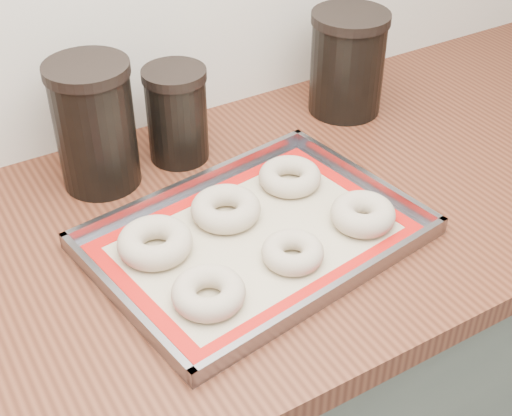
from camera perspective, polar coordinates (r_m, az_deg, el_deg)
cabinet at (r=1.48m, az=4.02°, el=-13.43°), size 3.00×0.65×0.86m
countertop at (r=1.17m, az=4.95°, el=0.77°), size 3.06×0.68×0.04m
baking_tray at (r=1.04m, az=-0.00°, el=-2.33°), size 0.50×0.39×0.03m
baking_mat at (r=1.04m, az=-0.00°, el=-2.41°), size 0.46×0.35×0.00m
bagel_front_left at (r=0.94m, az=-3.82°, el=-6.77°), size 0.11×0.11×0.03m
bagel_front_mid at (r=1.00m, az=2.95°, el=-3.55°), size 0.10×0.10×0.03m
bagel_front_right at (r=1.07m, az=8.54°, el=-0.48°), size 0.11×0.11×0.04m
bagel_back_left at (r=1.02m, az=-8.08°, el=-2.74°), size 0.13×0.13×0.04m
bagel_back_mid at (r=1.07m, az=-2.43°, el=-0.06°), size 0.12×0.12×0.03m
bagel_back_right at (r=1.15m, az=2.72°, el=2.53°), size 0.13×0.13×0.03m
canister_left at (r=1.14m, az=-12.77°, el=6.49°), size 0.13×0.13×0.21m
canister_mid at (r=1.20m, az=-6.35°, el=7.46°), size 0.11×0.11×0.16m
canister_right at (r=1.34m, az=7.32°, el=11.47°), size 0.14×0.14×0.19m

